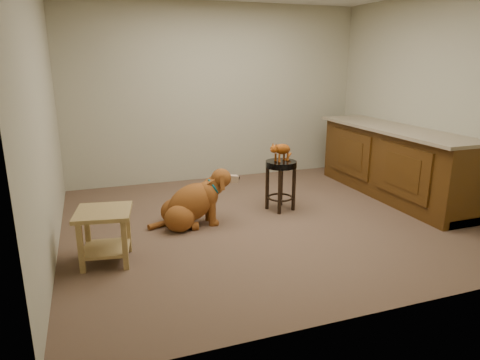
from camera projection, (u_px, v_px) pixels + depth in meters
name	position (u px, v px, depth m)	size (l,w,h in m)	color
floor	(268.00, 220.00, 4.95)	(4.50, 4.00, 0.01)	brown
room_shell	(271.00, 71.00, 4.49)	(4.54, 4.04, 2.62)	#AAA689
cabinet_run	(393.00, 164.00, 5.73)	(0.70, 2.56, 0.94)	#51310E
padded_stool	(281.00, 175.00, 5.19)	(0.40, 0.40, 0.61)	black
wood_stool	(349.00, 158.00, 6.53)	(0.38, 0.38, 0.65)	brown
side_table	(105.00, 228.00, 3.85)	(0.55, 0.55, 0.50)	#9D8049
golden_retriever	(192.00, 204.00, 4.74)	(1.06, 0.52, 0.67)	brown
tabby_kitten	(281.00, 150.00, 5.10)	(0.37, 0.24, 0.26)	#863D0D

